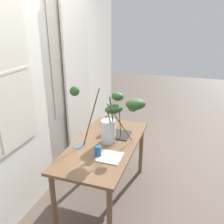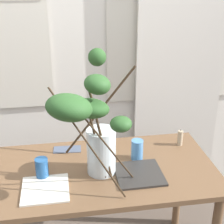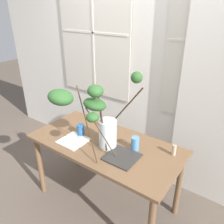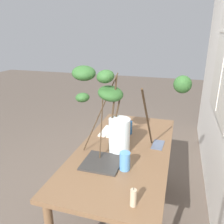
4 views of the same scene
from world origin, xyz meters
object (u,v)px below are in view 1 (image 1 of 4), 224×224
Objects in this scene: dining_table at (105,151)px; pillar_candle at (106,118)px; drinking_glass_blue_left at (98,151)px; plate_square_left at (109,157)px; plate_square_right at (119,134)px; drinking_glass_blue_right at (107,127)px; vase_with_branches at (113,117)px.

pillar_candle is (0.60, 0.20, 0.14)m from dining_table.
dining_table is 12.84× the size of pillar_candle.
drinking_glass_blue_left is 0.48× the size of plate_square_left.
plate_square_right reaches higher than dining_table.
drinking_glass_blue_left reaches higher than dining_table.
dining_table is at bearing 30.43° from plate_square_left.
drinking_glass_blue_right is 1.12× the size of pillar_candle.
pillar_candle reaches higher than dining_table.
drinking_glass_blue_left is 0.13m from plate_square_left.
pillar_candle is at bearing 14.58° from drinking_glass_blue_left.
dining_table is 0.32m from drinking_glass_blue_left.
vase_with_branches is 3.96× the size of plate_square_left.
vase_with_branches reaches higher than dining_table.
pillar_candle is (0.86, 0.35, 0.05)m from plate_square_left.
drinking_glass_blue_right is (0.27, 0.17, -0.27)m from vase_with_branches.
drinking_glass_blue_left is (-0.29, 0.07, -0.28)m from vase_with_branches.
plate_square_right is (-0.03, -0.17, -0.06)m from drinking_glass_blue_right.
plate_square_right is 2.32× the size of pillar_candle.
plate_square_right is at bearing -98.95° from drinking_glass_blue_right.
dining_table is 12.30× the size of drinking_glass_blue_left.
drinking_glass_blue_right reaches higher than plate_square_left.
vase_with_branches reaches higher than plate_square_left.
dining_table is at bearing 6.60° from drinking_glass_blue_left.
drinking_glass_blue_left is at bearing 173.19° from plate_square_right.
drinking_glass_blue_right is 0.18m from plate_square_right.
plate_square_left is (-0.54, -0.23, -0.06)m from drinking_glass_blue_right.
drinking_glass_blue_right is 0.48× the size of plate_square_right.
pillar_candle is (0.88, 0.23, -0.01)m from drinking_glass_blue_left.
plate_square_left is at bearing -169.03° from vase_with_branches.
drinking_glass_blue_right is at bearing 81.05° from plate_square_right.
plate_square_left is at bearing -82.23° from drinking_glass_blue_left.
plate_square_right is at bearing -139.48° from pillar_candle.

